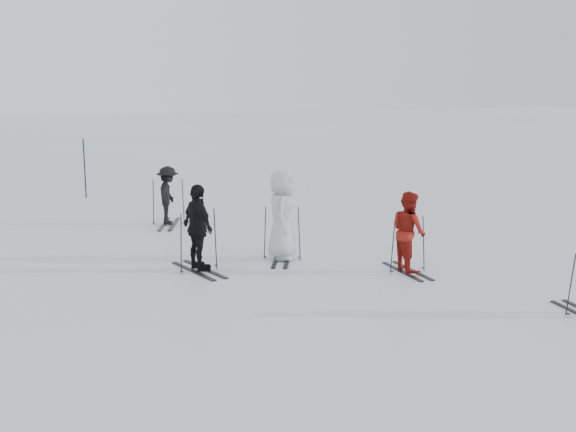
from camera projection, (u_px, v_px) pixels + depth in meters
The scene contains 10 objects.
ground at pixel (306, 270), 15.49m from camera, with size 120.00×120.00×0.00m, color silver.
skier_red at pixel (409, 233), 15.20m from camera, with size 0.83×0.64×1.70m, color maroon.
skier_grey at pixel (282, 216), 16.18m from camera, with size 0.99×0.64×2.02m, color #B8BDC3.
skier_uphill_left at pixel (198, 229), 15.25m from camera, with size 1.08×0.45×1.84m, color black.
skier_uphill_far at pixel (168, 196), 19.96m from camera, with size 1.04×0.60×1.61m, color black.
skis_red at pixel (408, 244), 15.25m from camera, with size 0.88×1.67×1.22m, color black, non-canonical shape.
skis_grey at pixel (282, 232), 16.26m from camera, with size 0.92×1.73×1.26m, color black, non-canonical shape.
skis_uphill_left at pixel (198, 240), 15.30m from camera, with size 0.98×1.85×1.35m, color black, non-canonical shape.
skis_uphill_far at pixel (168, 201), 19.99m from camera, with size 0.97×1.84×1.34m, color black, non-canonical shape.
piste_marker at pixel (85, 168), 24.34m from camera, with size 0.04×0.04×2.00m, color black.
Camera 1 is at (-6.01, -13.71, 4.16)m, focal length 45.00 mm.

